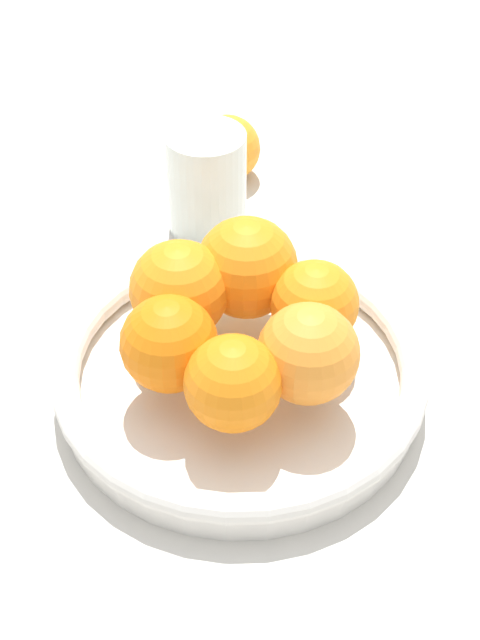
% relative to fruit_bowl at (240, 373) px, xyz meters
% --- Properties ---
extents(ground_plane, '(4.00, 4.00, 0.00)m').
position_rel_fruit_bowl_xyz_m(ground_plane, '(0.00, 0.00, -0.02)').
color(ground_plane, beige).
extents(fruit_bowl, '(0.29, 0.29, 0.04)m').
position_rel_fruit_bowl_xyz_m(fruit_bowl, '(0.00, 0.00, 0.00)').
color(fruit_bowl, silver).
rests_on(fruit_bowl, ground_plane).
extents(orange_pile, '(0.19, 0.18, 0.08)m').
position_rel_fruit_bowl_xyz_m(orange_pile, '(0.00, -0.00, 0.06)').
color(orange_pile, orange).
rests_on(orange_pile, fruit_bowl).
extents(stray_orange, '(0.07, 0.07, 0.07)m').
position_rel_fruit_bowl_xyz_m(stray_orange, '(0.24, -0.20, 0.01)').
color(stray_orange, orange).
rests_on(stray_orange, ground_plane).
extents(drinking_glass, '(0.08, 0.08, 0.10)m').
position_rel_fruit_bowl_xyz_m(drinking_glass, '(0.19, -0.12, 0.03)').
color(drinking_glass, silver).
rests_on(drinking_glass, ground_plane).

